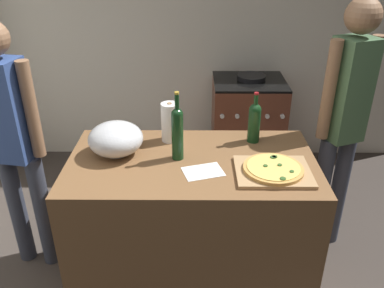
{
  "coord_description": "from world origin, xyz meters",
  "views": [
    {
      "loc": [
        0.05,
        -1.24,
        2.05
      ],
      "look_at": [
        0.03,
        0.84,
        0.97
      ],
      "focal_mm": 37.58,
      "sensor_mm": 36.0,
      "label": 1
    }
  ],
  "objects_px": {
    "wine_bottle_dark": "(254,121)",
    "person_in_red": "(344,117)",
    "pizza": "(273,168)",
    "stove": "(247,127)",
    "wine_bottle_amber": "(177,131)",
    "mixing_bowl": "(116,139)",
    "paper_towel_roll": "(170,122)",
    "person_in_stripes": "(14,138)"
  },
  "relations": [
    {
      "from": "pizza",
      "to": "person_in_stripes",
      "type": "height_order",
      "value": "person_in_stripes"
    },
    {
      "from": "mixing_bowl",
      "to": "person_in_stripes",
      "type": "distance_m",
      "value": 0.66
    },
    {
      "from": "mixing_bowl",
      "to": "person_in_red",
      "type": "height_order",
      "value": "person_in_red"
    },
    {
      "from": "paper_towel_roll",
      "to": "person_in_red",
      "type": "relative_size",
      "value": 0.14
    },
    {
      "from": "wine_bottle_amber",
      "to": "stove",
      "type": "xyz_separation_m",
      "value": [
        0.58,
        1.4,
        -0.63
      ]
    },
    {
      "from": "mixing_bowl",
      "to": "stove",
      "type": "relative_size",
      "value": 0.33
    },
    {
      "from": "wine_bottle_dark",
      "to": "person_in_stripes",
      "type": "distance_m",
      "value": 1.46
    },
    {
      "from": "person_in_red",
      "to": "mixing_bowl",
      "type": "bearing_deg",
      "value": -167.53
    },
    {
      "from": "wine_bottle_amber",
      "to": "person_in_red",
      "type": "distance_m",
      "value": 1.11
    },
    {
      "from": "wine_bottle_dark",
      "to": "wine_bottle_amber",
      "type": "bearing_deg",
      "value": -154.45
    },
    {
      "from": "pizza",
      "to": "wine_bottle_dark",
      "type": "distance_m",
      "value": 0.4
    },
    {
      "from": "pizza",
      "to": "stove",
      "type": "distance_m",
      "value": 1.64
    },
    {
      "from": "wine_bottle_dark",
      "to": "stove",
      "type": "relative_size",
      "value": 0.33
    },
    {
      "from": "mixing_bowl",
      "to": "wine_bottle_amber",
      "type": "relative_size",
      "value": 0.79
    },
    {
      "from": "stove",
      "to": "person_in_red",
      "type": "height_order",
      "value": "person_in_red"
    },
    {
      "from": "stove",
      "to": "person_in_stripes",
      "type": "height_order",
      "value": "person_in_stripes"
    },
    {
      "from": "paper_towel_roll",
      "to": "wine_bottle_amber",
      "type": "bearing_deg",
      "value": -76.37
    },
    {
      "from": "stove",
      "to": "person_in_red",
      "type": "xyz_separation_m",
      "value": [
        0.47,
        -1.04,
        0.56
      ]
    },
    {
      "from": "wine_bottle_amber",
      "to": "stove",
      "type": "height_order",
      "value": "wine_bottle_amber"
    },
    {
      "from": "person_in_stripes",
      "to": "person_in_red",
      "type": "relative_size",
      "value": 0.95
    },
    {
      "from": "wine_bottle_amber",
      "to": "wine_bottle_dark",
      "type": "distance_m",
      "value": 0.51
    },
    {
      "from": "pizza",
      "to": "wine_bottle_amber",
      "type": "height_order",
      "value": "wine_bottle_amber"
    },
    {
      "from": "pizza",
      "to": "wine_bottle_dark",
      "type": "xyz_separation_m",
      "value": [
        -0.06,
        0.38,
        0.11
      ]
    },
    {
      "from": "mixing_bowl",
      "to": "wine_bottle_dark",
      "type": "bearing_deg",
      "value": 11.54
    },
    {
      "from": "mixing_bowl",
      "to": "stove",
      "type": "xyz_separation_m",
      "value": [
        0.94,
        1.35,
        -0.55
      ]
    },
    {
      "from": "mixing_bowl",
      "to": "paper_towel_roll",
      "type": "height_order",
      "value": "paper_towel_roll"
    },
    {
      "from": "pizza",
      "to": "paper_towel_roll",
      "type": "xyz_separation_m",
      "value": [
        -0.57,
        0.39,
        0.09
      ]
    },
    {
      "from": "person_in_red",
      "to": "wine_bottle_amber",
      "type": "bearing_deg",
      "value": -160.93
    },
    {
      "from": "pizza",
      "to": "wine_bottle_amber",
      "type": "xyz_separation_m",
      "value": [
        -0.52,
        0.16,
        0.14
      ]
    },
    {
      "from": "mixing_bowl",
      "to": "person_in_stripes",
      "type": "relative_size",
      "value": 0.19
    },
    {
      "from": "wine_bottle_amber",
      "to": "wine_bottle_dark",
      "type": "xyz_separation_m",
      "value": [
        0.46,
        0.22,
        -0.03
      ]
    },
    {
      "from": "stove",
      "to": "person_in_stripes",
      "type": "xyz_separation_m",
      "value": [
        -1.59,
        -1.23,
        0.5
      ]
    },
    {
      "from": "paper_towel_roll",
      "to": "stove",
      "type": "xyz_separation_m",
      "value": [
        0.64,
        1.18,
        -0.58
      ]
    },
    {
      "from": "pizza",
      "to": "wine_bottle_amber",
      "type": "bearing_deg",
      "value": 162.63
    },
    {
      "from": "person_in_stripes",
      "to": "mixing_bowl",
      "type": "bearing_deg",
      "value": -10.3
    },
    {
      "from": "paper_towel_roll",
      "to": "wine_bottle_amber",
      "type": "distance_m",
      "value": 0.24
    },
    {
      "from": "mixing_bowl",
      "to": "wine_bottle_amber",
      "type": "bearing_deg",
      "value": -8.29
    },
    {
      "from": "wine_bottle_dark",
      "to": "person_in_red",
      "type": "xyz_separation_m",
      "value": [
        0.59,
        0.15,
        -0.04
      ]
    },
    {
      "from": "pizza",
      "to": "person_in_red",
      "type": "bearing_deg",
      "value": 44.43
    },
    {
      "from": "person_in_stripes",
      "to": "wine_bottle_dark",
      "type": "bearing_deg",
      "value": 1.91
    },
    {
      "from": "wine_bottle_dark",
      "to": "person_in_stripes",
      "type": "bearing_deg",
      "value": -178.09
    },
    {
      "from": "paper_towel_roll",
      "to": "wine_bottle_amber",
      "type": "xyz_separation_m",
      "value": [
        0.05,
        -0.23,
        0.05
      ]
    }
  ]
}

